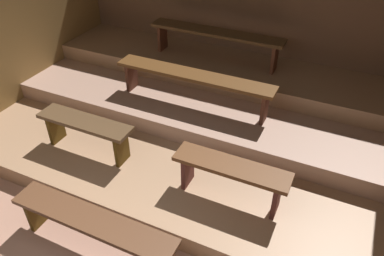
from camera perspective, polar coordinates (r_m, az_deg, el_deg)
ground at (r=5.21m, az=-2.85°, el=-5.67°), size 6.45×5.52×0.08m
wall_back at (r=6.46m, az=7.03°, el=16.47°), size 6.45×0.06×2.58m
platform_lower at (r=5.50m, az=-0.20°, el=-0.87°), size 5.65×3.60×0.25m
platform_middle at (r=5.88m, az=2.69°, el=4.74°), size 5.65×2.22×0.25m
platform_upper at (r=6.19m, az=4.68°, el=9.00°), size 5.65×1.16×0.25m
bench_floor_center at (r=4.05m, az=-14.91°, el=-14.12°), size 1.87×0.32×0.49m
bench_lower_left at (r=4.96m, az=-16.01°, el=0.07°), size 1.30×0.32×0.49m
bench_lower_right at (r=4.14m, az=6.01°, el=-6.80°), size 1.30×0.32×0.49m
bench_middle_center at (r=5.29m, az=0.27°, el=7.54°), size 2.35×0.32×0.49m
bench_upper_center at (r=6.05m, az=3.67°, el=13.87°), size 2.18×0.32×0.49m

